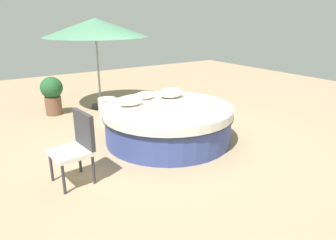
{
  "coord_description": "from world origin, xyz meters",
  "views": [
    {
      "loc": [
        3.03,
        4.52,
        2.21
      ],
      "look_at": [
        0.0,
        0.0,
        0.39
      ],
      "focal_mm": 33.53,
      "sensor_mm": 36.0,
      "label": 1
    }
  ],
  "objects_px": {
    "throw_pillow_2": "(130,101)",
    "patio_umbrella": "(95,28)",
    "round_bed": "(168,123)",
    "throw_pillow_0": "(171,93)",
    "patio_chair": "(77,143)",
    "side_table": "(108,109)",
    "throw_pillow_1": "(145,95)",
    "planter": "(52,93)"
  },
  "relations": [
    {
      "from": "throw_pillow_1",
      "to": "planter",
      "type": "distance_m",
      "value": 2.49
    },
    {
      "from": "throw_pillow_0",
      "to": "planter",
      "type": "bearing_deg",
      "value": -53.47
    },
    {
      "from": "patio_chair",
      "to": "patio_umbrella",
      "type": "xyz_separation_m",
      "value": [
        -1.66,
        -3.29,
        1.37
      ]
    },
    {
      "from": "throw_pillow_1",
      "to": "planter",
      "type": "bearing_deg",
      "value": -59.97
    },
    {
      "from": "patio_chair",
      "to": "side_table",
      "type": "bearing_deg",
      "value": -37.52
    },
    {
      "from": "throw_pillow_0",
      "to": "patio_umbrella",
      "type": "xyz_separation_m",
      "value": [
        0.6,
        -2.25,
        1.18
      ]
    },
    {
      "from": "throw_pillow_2",
      "to": "patio_umbrella",
      "type": "height_order",
      "value": "patio_umbrella"
    },
    {
      "from": "patio_chair",
      "to": "throw_pillow_1",
      "type": "bearing_deg",
      "value": -60.92
    },
    {
      "from": "round_bed",
      "to": "patio_chair",
      "type": "xyz_separation_m",
      "value": [
        1.86,
        0.55,
        0.22
      ]
    },
    {
      "from": "throw_pillow_1",
      "to": "throw_pillow_2",
      "type": "distance_m",
      "value": 0.54
    },
    {
      "from": "patio_umbrella",
      "to": "side_table",
      "type": "relative_size",
      "value": 4.86
    },
    {
      "from": "patio_chair",
      "to": "planter",
      "type": "bearing_deg",
      "value": -14.53
    },
    {
      "from": "round_bed",
      "to": "patio_chair",
      "type": "bearing_deg",
      "value": 16.41
    },
    {
      "from": "throw_pillow_1",
      "to": "planter",
      "type": "height_order",
      "value": "planter"
    },
    {
      "from": "patio_chair",
      "to": "patio_umbrella",
      "type": "bearing_deg",
      "value": -32.28
    },
    {
      "from": "round_bed",
      "to": "throw_pillow_2",
      "type": "bearing_deg",
      "value": -36.49
    },
    {
      "from": "throw_pillow_2",
      "to": "throw_pillow_0",
      "type": "bearing_deg",
      "value": -174.76
    },
    {
      "from": "round_bed",
      "to": "throw_pillow_0",
      "type": "distance_m",
      "value": 0.76
    },
    {
      "from": "throw_pillow_0",
      "to": "planter",
      "type": "height_order",
      "value": "planter"
    },
    {
      "from": "planter",
      "to": "round_bed",
      "type": "bearing_deg",
      "value": 115.13
    },
    {
      "from": "round_bed",
      "to": "planter",
      "type": "xyz_separation_m",
      "value": [
        1.33,
        -2.83,
        0.17
      ]
    },
    {
      "from": "round_bed",
      "to": "throw_pillow_0",
      "type": "xyz_separation_m",
      "value": [
        -0.4,
        -0.49,
        0.42
      ]
    },
    {
      "from": "patio_chair",
      "to": "planter",
      "type": "height_order",
      "value": "patio_chair"
    },
    {
      "from": "round_bed",
      "to": "patio_umbrella",
      "type": "height_order",
      "value": "patio_umbrella"
    },
    {
      "from": "throw_pillow_1",
      "to": "patio_umbrella",
      "type": "bearing_deg",
      "value": -86.81
    },
    {
      "from": "side_table",
      "to": "round_bed",
      "type": "bearing_deg",
      "value": 104.84
    },
    {
      "from": "round_bed",
      "to": "patio_umbrella",
      "type": "relative_size",
      "value": 0.97
    },
    {
      "from": "throw_pillow_1",
      "to": "side_table",
      "type": "bearing_deg",
      "value": -70.31
    },
    {
      "from": "patio_chair",
      "to": "side_table",
      "type": "height_order",
      "value": "patio_chair"
    },
    {
      "from": "throw_pillow_2",
      "to": "side_table",
      "type": "distance_m",
      "value": 1.4
    },
    {
      "from": "throw_pillow_0",
      "to": "patio_chair",
      "type": "bearing_deg",
      "value": 24.65
    },
    {
      "from": "throw_pillow_2",
      "to": "patio_chair",
      "type": "relative_size",
      "value": 0.49
    },
    {
      "from": "round_bed",
      "to": "throw_pillow_1",
      "type": "distance_m",
      "value": 0.79
    },
    {
      "from": "throw_pillow_2",
      "to": "patio_umbrella",
      "type": "xyz_separation_m",
      "value": [
        -0.35,
        -2.34,
        1.19
      ]
    },
    {
      "from": "throw_pillow_2",
      "to": "patio_chair",
      "type": "distance_m",
      "value": 1.63
    },
    {
      "from": "side_table",
      "to": "throw_pillow_1",
      "type": "bearing_deg",
      "value": 109.69
    },
    {
      "from": "throw_pillow_2",
      "to": "side_table",
      "type": "bearing_deg",
      "value": -94.14
    },
    {
      "from": "patio_umbrella",
      "to": "planter",
      "type": "bearing_deg",
      "value": -4.05
    },
    {
      "from": "throw_pillow_0",
      "to": "patio_chair",
      "type": "height_order",
      "value": "patio_chair"
    },
    {
      "from": "side_table",
      "to": "patio_umbrella",
      "type": "bearing_deg",
      "value": -103.66
    },
    {
      "from": "patio_chair",
      "to": "side_table",
      "type": "relative_size",
      "value": 1.96
    },
    {
      "from": "throw_pillow_1",
      "to": "patio_chair",
      "type": "xyz_separation_m",
      "value": [
        1.78,
        1.23,
        -0.17
      ]
    }
  ]
}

